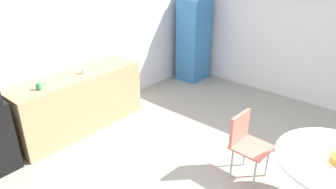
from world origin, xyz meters
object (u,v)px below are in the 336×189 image
(chair_coral, at_px, (245,138))
(mug_white, at_px, (84,70))
(locker_cabinet, at_px, (194,40))
(mug_green, at_px, (39,86))

(chair_coral, height_order, mug_white, mug_white)
(chair_coral, bearing_deg, locker_cabinet, 47.60)
(chair_coral, relative_size, mug_white, 6.43)
(locker_cabinet, xyz_separation_m, chair_coral, (-2.20, -2.41, -0.33))
(locker_cabinet, height_order, chair_coral, locker_cabinet)
(mug_green, bearing_deg, chair_coral, -62.19)
(chair_coral, xyz_separation_m, mug_white, (-0.53, 2.46, 0.43))
(chair_coral, relative_size, mug_green, 6.43)
(locker_cabinet, distance_m, chair_coral, 3.28)
(mug_white, bearing_deg, locker_cabinet, -1.10)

